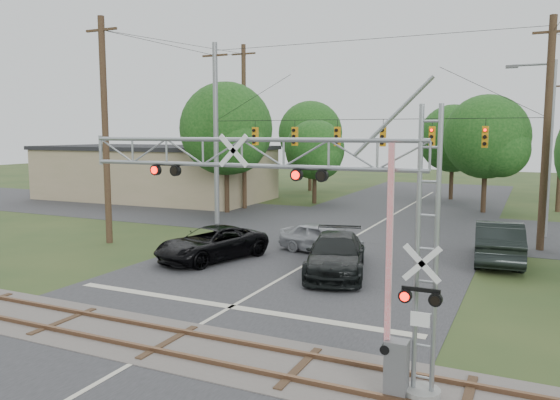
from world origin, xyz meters
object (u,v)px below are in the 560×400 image
at_px(crossing_gantry, 306,214).
at_px(traffic_signal_span, 375,135).
at_px(sedan_silver, 321,238).
at_px(pickup_black, 211,243).
at_px(streetlight, 547,139).
at_px(commercial_building, 155,172).
at_px(car_dark, 336,255).

height_order(crossing_gantry, traffic_signal_span, traffic_signal_span).
bearing_deg(sedan_silver, pickup_black, 143.33).
relative_size(traffic_signal_span, streetlight, 1.96).
distance_m(crossing_gantry, sedan_silver, 14.21).
height_order(crossing_gantry, streetlight, streetlight).
bearing_deg(pickup_black, commercial_building, 151.52).
xyz_separation_m(crossing_gantry, car_dark, (-2.56, 9.52, -3.17)).
height_order(pickup_black, streetlight, streetlight).
bearing_deg(streetlight, pickup_black, -137.35).
height_order(pickup_black, sedan_silver, pickup_black).
height_order(traffic_signal_span, car_dark, traffic_signal_span).
relative_size(crossing_gantry, traffic_signal_span, 0.49).
bearing_deg(car_dark, commercial_building, 126.52).
relative_size(pickup_black, streetlight, 0.56).
bearing_deg(sedan_silver, car_dark, -137.89).
xyz_separation_m(pickup_black, commercial_building, (-17.35, 18.16, 1.60)).
xyz_separation_m(car_dark, streetlight, (7.85, 12.89, 4.68)).
bearing_deg(streetlight, car_dark, -121.35).
bearing_deg(traffic_signal_span, sedan_silver, -102.35).
distance_m(car_dark, streetlight, 15.80).
distance_m(car_dark, commercial_building, 29.72).
bearing_deg(pickup_black, car_dark, 17.55).
bearing_deg(commercial_building, streetlight, -11.62).
distance_m(traffic_signal_span, sedan_silver, 7.37).
bearing_deg(traffic_signal_span, car_dark, -84.65).
distance_m(traffic_signal_span, pickup_black, 11.41).
relative_size(car_dark, streetlight, 0.58).
relative_size(pickup_black, sedan_silver, 1.27).
bearing_deg(traffic_signal_span, crossing_gantry, -79.53).
relative_size(pickup_black, commercial_building, 0.27).
relative_size(pickup_black, car_dark, 0.96).
xyz_separation_m(crossing_gantry, commercial_building, (-26.01, 27.71, -1.63)).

